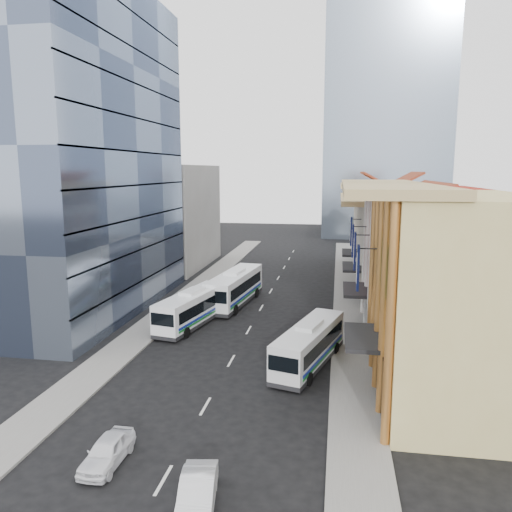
% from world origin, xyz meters
% --- Properties ---
extents(ground, '(200.00, 200.00, 0.00)m').
position_xyz_m(ground, '(0.00, 0.00, 0.00)').
color(ground, black).
rests_on(ground, ground).
extents(sidewalk_right, '(3.00, 90.00, 0.15)m').
position_xyz_m(sidewalk_right, '(8.50, 22.00, 0.07)').
color(sidewalk_right, slate).
rests_on(sidewalk_right, ground).
extents(sidewalk_left, '(3.00, 90.00, 0.15)m').
position_xyz_m(sidewalk_left, '(-8.50, 22.00, 0.07)').
color(sidewalk_left, slate).
rests_on(sidewalk_left, ground).
extents(shophouse_tan, '(8.00, 14.00, 12.00)m').
position_xyz_m(shophouse_tan, '(14.00, 5.00, 6.00)').
color(shophouse_tan, '#DDCB80').
rests_on(shophouse_tan, ground).
extents(shophouse_red, '(8.00, 10.00, 12.00)m').
position_xyz_m(shophouse_red, '(14.00, 17.00, 6.00)').
color(shophouse_red, '#A02112').
rests_on(shophouse_red, ground).
extents(shophouse_cream_near, '(8.00, 9.00, 10.00)m').
position_xyz_m(shophouse_cream_near, '(14.00, 26.50, 5.00)').
color(shophouse_cream_near, beige).
rests_on(shophouse_cream_near, ground).
extents(shophouse_cream_mid, '(8.00, 9.00, 10.00)m').
position_xyz_m(shophouse_cream_mid, '(14.00, 35.50, 5.00)').
color(shophouse_cream_mid, beige).
rests_on(shophouse_cream_mid, ground).
extents(shophouse_cream_far, '(8.00, 12.00, 11.00)m').
position_xyz_m(shophouse_cream_far, '(14.00, 46.00, 5.50)').
color(shophouse_cream_far, beige).
rests_on(shophouse_cream_far, ground).
extents(office_tower, '(12.00, 26.00, 30.00)m').
position_xyz_m(office_tower, '(-17.00, 19.00, 15.00)').
color(office_tower, '#3E4962').
rests_on(office_tower, ground).
extents(office_block_far, '(10.00, 18.00, 14.00)m').
position_xyz_m(office_block_far, '(-16.00, 42.00, 7.00)').
color(office_block_far, gray).
rests_on(office_block_far, ground).
extents(bus_left_near, '(4.30, 10.25, 3.20)m').
position_xyz_m(bus_left_near, '(-5.04, 15.59, 1.60)').
color(bus_left_near, white).
rests_on(bus_left_near, ground).
extents(bus_left_far, '(3.97, 11.34, 3.56)m').
position_xyz_m(bus_left_far, '(-2.81, 22.90, 1.78)').
color(bus_left_far, white).
rests_on(bus_left_far, ground).
extents(bus_right, '(4.79, 9.88, 3.09)m').
position_xyz_m(bus_right, '(5.50, 8.06, 1.54)').
color(bus_right, silver).
rests_on(bus_right, ground).
extents(sedan_left, '(1.54, 3.73, 1.26)m').
position_xyz_m(sedan_left, '(-2.95, -5.24, 0.63)').
color(sedan_left, white).
rests_on(sedan_left, ground).
extents(sedan_right, '(2.01, 4.15, 1.31)m').
position_xyz_m(sedan_right, '(1.98, -7.55, 0.66)').
color(sedan_right, silver).
rests_on(sedan_right, ground).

